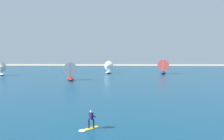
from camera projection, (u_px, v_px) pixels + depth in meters
The scene contains 6 objects.
ocean at pixel (117, 78), 55.58m from camera, with size 160.00×90.00×0.10m, color navy.
kitesurfer at pixel (89, 122), 18.63m from camera, with size 1.84×1.72×1.67m.
sailboat_far_right at pixel (70, 71), 50.40m from camera, with size 3.82×4.26×4.80m.
sailboat_center_horizon at pixel (108, 67), 64.79m from camera, with size 3.45×3.85×4.33m.
sailboat_near_shore at pixel (1, 68), 59.66m from camera, with size 4.04×4.02×4.57m.
sailboat_anchored_offshore at pixel (163, 66), 64.95m from camera, with size 3.87×4.41×4.96m.
Camera 1 is at (-0.40, -3.56, 7.04)m, focal length 33.49 mm.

